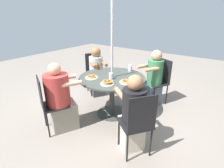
{
  "coord_description": "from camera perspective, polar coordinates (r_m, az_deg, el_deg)",
  "views": [
    {
      "loc": [
        2.43,
        1.76,
        1.86
      ],
      "look_at": [
        0.0,
        0.0,
        0.63
      ],
      "focal_mm": 28.0,
      "sensor_mm": 36.0,
      "label": 1
    }
  ],
  "objects": [
    {
      "name": "ground_plane",
      "position": [
        3.53,
        0.0,
        -9.45
      ],
      "size": [
        12.0,
        12.0,
        0.0
      ],
      "primitive_type": "plane",
      "color": "gray"
    },
    {
      "name": "patio_table",
      "position": [
        3.25,
        0.0,
        0.04
      ],
      "size": [
        1.22,
        1.22,
        0.77
      ],
      "color": "#383D38",
      "rests_on": "ground"
    },
    {
      "name": "umbrella_pole",
      "position": [
        3.11,
        0.0,
        6.98
      ],
      "size": [
        0.04,
        0.04,
        2.07
      ],
      "primitive_type": "cylinder",
      "color": "#ADADB2",
      "rests_on": "ground"
    },
    {
      "name": "patio_chair_north",
      "position": [
        2.35,
        8.47,
        -12.12
      ],
      "size": [
        0.56,
        0.56,
        0.96
      ],
      "rotation": [
        0.0,
        0.0,
        -3.78
      ],
      "color": "black",
      "rests_on": "ground"
    },
    {
      "name": "diner_north",
      "position": [
        2.49,
        6.72,
        -10.25
      ],
      "size": [
        0.54,
        0.58,
        1.14
      ],
      "rotation": [
        0.0,
        0.0,
        -3.78
      ],
      "color": "beige",
      "rests_on": "ground"
    },
    {
      "name": "patio_chair_east",
      "position": [
        3.88,
        15.34,
        1.65
      ],
      "size": [
        0.54,
        0.54,
        0.96
      ],
      "rotation": [
        0.0,
        0.0,
        -2.06
      ],
      "color": "black",
      "rests_on": "ground"
    },
    {
      "name": "diner_east",
      "position": [
        3.77,
        13.35,
        1.34
      ],
      "size": [
        0.57,
        0.5,
        1.17
      ],
      "rotation": [
        0.0,
        0.0,
        -2.06
      ],
      "color": "slate",
      "rests_on": "ground"
    },
    {
      "name": "patio_chair_south",
      "position": [
        4.29,
        -5.71,
        4.34
      ],
      "size": [
        0.55,
        0.55,
        0.96
      ],
      "rotation": [
        0.0,
        0.0,
        -0.56
      ],
      "color": "black",
      "rests_on": "ground"
    },
    {
      "name": "diner_south",
      "position": [
        4.14,
        -5.01,
        3.55
      ],
      "size": [
        0.52,
        0.57,
        1.14
      ],
      "rotation": [
        0.0,
        0.0,
        -0.56
      ],
      "color": "#3D3D42",
      "rests_on": "ground"
    },
    {
      "name": "patio_chair_west",
      "position": [
        2.97,
        -19.91,
        -5.44
      ],
      "size": [
        0.54,
        0.54,
        0.96
      ],
      "rotation": [
        0.0,
        0.0,
        1.12
      ],
      "color": "black",
      "rests_on": "ground"
    },
    {
      "name": "diner_west",
      "position": [
        3.0,
        -16.53,
        -5.14
      ],
      "size": [
        0.62,
        0.56,
        1.16
      ],
      "rotation": [
        0.0,
        0.0,
        1.12
      ],
      "color": "gray",
      "rests_on": "ground"
    },
    {
      "name": "pancake_plate_a",
      "position": [
        3.16,
        -6.63,
        2.25
      ],
      "size": [
        0.23,
        0.23,
        0.05
      ],
      "color": "white",
      "rests_on": "patio_table"
    },
    {
      "name": "pancake_plate_b",
      "position": [
        2.86,
        -1.5,
        0.44
      ],
      "size": [
        0.23,
        0.23,
        0.07
      ],
      "color": "white",
      "rests_on": "patio_table"
    },
    {
      "name": "pancake_plate_c",
      "position": [
        2.94,
        4.7,
        0.76
      ],
      "size": [
        0.23,
        0.23,
        0.05
      ],
      "color": "white",
      "rests_on": "patio_table"
    },
    {
      "name": "syrup_bottle",
      "position": [
        3.62,
        -4.65,
        5.52
      ],
      "size": [
        0.08,
        0.07,
        0.13
      ],
      "color": "#602D0F",
      "rests_on": "patio_table"
    },
    {
      "name": "coffee_cup",
      "position": [
        2.88,
        8.05,
        0.86
      ],
      "size": [
        0.09,
        0.09,
        0.1
      ],
      "color": "white",
      "rests_on": "patio_table"
    },
    {
      "name": "drinking_glass_a",
      "position": [
        3.08,
        -0.38,
        2.61
      ],
      "size": [
        0.07,
        0.07,
        0.11
      ],
      "primitive_type": "cylinder",
      "color": "silver",
      "rests_on": "patio_table"
    },
    {
      "name": "drinking_glass_b",
      "position": [
        3.53,
        5.91,
        5.26
      ],
      "size": [
        0.08,
        0.08,
        0.13
      ],
      "primitive_type": "cylinder",
      "color": "silver",
      "rests_on": "patio_table"
    }
  ]
}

